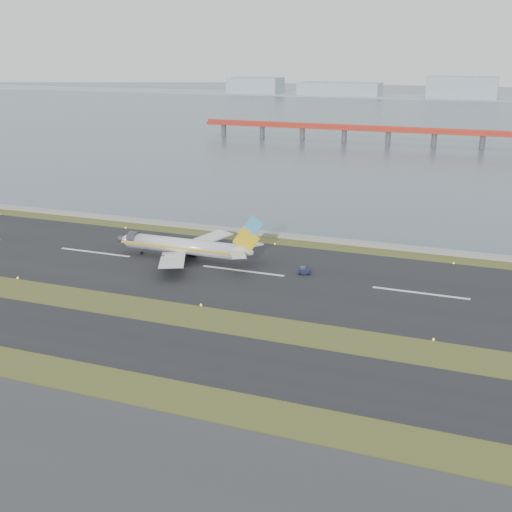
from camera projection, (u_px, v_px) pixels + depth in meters
name	position (u px, v px, depth m)	size (l,w,h in m)	color
ground	(184.00, 320.00, 120.79)	(1000.00, 1000.00, 0.00)	#314518
taxiway_strip	(152.00, 346.00, 110.09)	(1000.00, 18.00, 0.10)	black
runway_strip	(243.00, 271.00, 147.49)	(1000.00, 45.00, 0.10)	black
seawall	(284.00, 235.00, 174.06)	(1000.00, 2.50, 1.00)	gray
bay_water	(436.00, 111.00, 530.37)	(1400.00, 800.00, 1.30)	#455763
red_pier	(435.00, 133.00, 334.43)	(260.00, 5.00, 10.20)	#AD2D1D
far_shoreline	(465.00, 92.00, 666.39)	(1400.00, 80.00, 60.50)	#99ABB5
airliner	(186.00, 247.00, 154.15)	(38.52, 32.89, 12.80)	silver
pushback_tug	(304.00, 271.00, 145.22)	(3.04, 2.11, 1.79)	#121633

